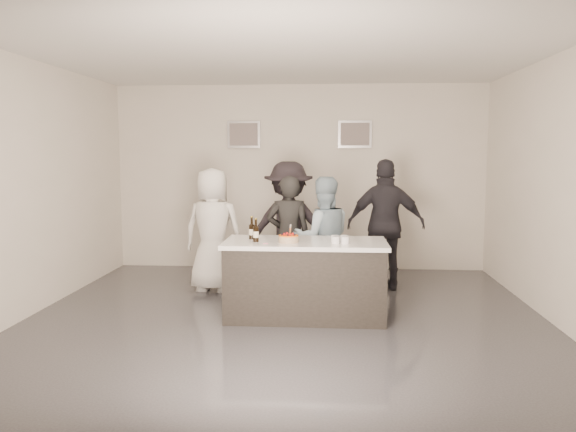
% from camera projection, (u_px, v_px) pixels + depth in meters
% --- Properties ---
extents(floor, '(6.00, 6.00, 0.00)m').
position_uv_depth(floor, '(285.00, 321.00, 6.37)').
color(floor, '#3D3D42').
rests_on(floor, ground).
extents(ceiling, '(6.00, 6.00, 0.00)m').
position_uv_depth(ceiling, '(285.00, 51.00, 6.03)').
color(ceiling, white).
extents(wall_back, '(6.00, 0.04, 3.00)m').
position_uv_depth(wall_back, '(299.00, 178.00, 9.17)').
color(wall_back, silver).
rests_on(wall_back, ground).
extents(wall_front, '(6.00, 0.04, 3.00)m').
position_uv_depth(wall_front, '(244.00, 224.00, 3.23)').
color(wall_front, silver).
rests_on(wall_front, ground).
extents(wall_left, '(0.04, 6.00, 3.00)m').
position_uv_depth(wall_left, '(24.00, 188.00, 6.42)').
color(wall_left, silver).
rests_on(wall_left, ground).
extents(wall_right, '(0.04, 6.00, 3.00)m').
position_uv_depth(wall_right, '(565.00, 191.00, 5.99)').
color(wall_right, silver).
rests_on(wall_right, ground).
extents(picture_left, '(0.54, 0.04, 0.44)m').
position_uv_depth(picture_left, '(244.00, 134.00, 9.13)').
color(picture_left, '#B2B2B7').
rests_on(picture_left, wall_back).
extents(picture_right, '(0.54, 0.04, 0.44)m').
position_uv_depth(picture_right, '(355.00, 134.00, 9.00)').
color(picture_right, '#B2B2B7').
rests_on(picture_right, wall_back).
extents(bar_counter, '(1.86, 0.86, 0.90)m').
position_uv_depth(bar_counter, '(305.00, 279.00, 6.49)').
color(bar_counter, white).
rests_on(bar_counter, ground).
extents(cake, '(0.23, 0.23, 0.07)m').
position_uv_depth(cake, '(288.00, 239.00, 6.34)').
color(cake, orange).
rests_on(cake, bar_counter).
extents(beer_bottle_a, '(0.07, 0.07, 0.26)m').
position_uv_depth(beer_bottle_a, '(252.00, 228.00, 6.55)').
color(beer_bottle_a, black).
rests_on(beer_bottle_a, bar_counter).
extents(beer_bottle_b, '(0.07, 0.07, 0.26)m').
position_uv_depth(beer_bottle_b, '(256.00, 230.00, 6.36)').
color(beer_bottle_b, black).
rests_on(beer_bottle_b, bar_counter).
extents(tumbler_cluster, '(0.19, 0.19, 0.08)m').
position_uv_depth(tumbler_cluster, '(340.00, 239.00, 6.30)').
color(tumbler_cluster, orange).
rests_on(tumbler_cluster, bar_counter).
extents(candles, '(0.24, 0.08, 0.01)m').
position_uv_depth(candles, '(272.00, 244.00, 6.20)').
color(candles, pink).
rests_on(candles, bar_counter).
extents(person_main_black, '(0.63, 0.45, 1.61)m').
position_uv_depth(person_main_black, '(288.00, 236.00, 7.44)').
color(person_main_black, black).
rests_on(person_main_black, ground).
extents(person_main_blue, '(0.88, 0.75, 1.60)m').
position_uv_depth(person_main_blue, '(323.00, 238.00, 7.28)').
color(person_main_blue, '#99B5C8').
rests_on(person_main_blue, ground).
extents(person_guest_left, '(0.89, 0.63, 1.70)m').
position_uv_depth(person_guest_left, '(213.00, 230.00, 7.70)').
color(person_guest_left, white).
rests_on(person_guest_left, ground).
extents(person_guest_right, '(1.09, 0.51, 1.82)m').
position_uv_depth(person_guest_right, '(386.00, 225.00, 7.79)').
color(person_guest_right, '#26252C').
rests_on(person_guest_right, ground).
extents(person_guest_back, '(1.22, 0.80, 1.79)m').
position_uv_depth(person_guest_back, '(288.00, 226.00, 7.76)').
color(person_guest_back, black).
rests_on(person_guest_back, ground).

